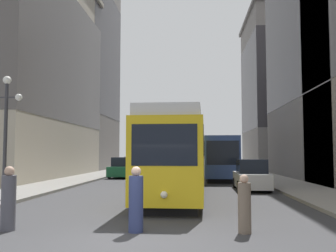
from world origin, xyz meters
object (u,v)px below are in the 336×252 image
pedestrian_crossing_near (136,201)px  pedestrian_on_sidewalk (9,200)px  parked_car_right_far (251,176)px  lamp_post_left_near (6,118)px  pedestrian_crossing_far (244,206)px  parked_car_left_near (123,168)px  streetcar (179,155)px  parked_car_left_mid (134,166)px  transit_bus (219,156)px

pedestrian_crossing_near → pedestrian_on_sidewalk: 3.61m
parked_car_right_far → pedestrian_crossing_near: (-4.99, -12.39, -0.01)m
lamp_post_left_near → pedestrian_crossing_far: bearing=-30.1°
parked_car_left_near → streetcar: bearing=-65.5°
pedestrian_crossing_far → pedestrian_on_sidewalk: size_ratio=0.88×
pedestrian_crossing_far → parked_car_left_mid: bearing=114.5°
pedestrian_on_sidewalk → parked_car_left_near: bearing=-9.3°
pedestrian_crossing_near → lamp_post_left_near: bearing=-86.2°
parked_car_right_far → pedestrian_crossing_near: parked_car_right_far is taller
lamp_post_left_near → parked_car_left_near: bearing=83.9°
transit_bus → lamp_post_left_near: 20.06m
transit_bus → pedestrian_crossing_far: transit_bus is taller
parked_car_right_far → pedestrian_crossing_far: (-2.02, -12.34, -0.11)m
transit_bus → pedestrian_crossing_far: 22.66m
streetcar → pedestrian_crossing_near: 9.40m
pedestrian_on_sidewalk → lamp_post_left_near: (-3.01, 5.63, 2.88)m
parked_car_left_mid → pedestrian_on_sidewalk: size_ratio=2.71×
parked_car_right_far → transit_bus: bearing=-81.9°
transit_bus → pedestrian_on_sidewalk: size_ratio=6.74×
pedestrian_crossing_near → lamp_post_left_near: 9.13m
transit_bus → parked_car_left_near: bearing=176.4°
pedestrian_on_sidewalk → transit_bus: bearing=-30.1°
parked_car_left_mid → pedestrian_on_sidewalk: parked_car_left_mid is taller
streetcar → pedestrian_crossing_far: streetcar is taller
streetcar → pedestrian_crossing_far: (2.14, -9.23, -1.36)m
parked_car_right_far → pedestrian_on_sidewalk: size_ratio=2.50×
pedestrian_crossing_far → pedestrian_on_sidewalk: pedestrian_on_sidewalk is taller
parked_car_left_near → parked_car_left_mid: same height
streetcar → pedestrian_on_sidewalk: streetcar is taller
transit_bus → parked_car_left_near: size_ratio=2.71×
transit_bus → pedestrian_crossing_near: 23.00m
pedestrian_crossing_near → pedestrian_on_sidewalk: same height
parked_car_left_near → parked_car_right_far: 14.64m
transit_bus → lamp_post_left_near: size_ratio=2.23×
parked_car_left_mid → pedestrian_crossing_far: (7.68, -29.47, -0.11)m
streetcar → parked_car_right_far: streetcar is taller
parked_car_left_near → pedestrian_crossing_far: 24.53m
pedestrian_on_sidewalk → lamp_post_left_near: 7.00m
pedestrian_crossing_far → parked_car_right_far: bearing=90.5°
streetcar → parked_car_left_near: (-5.54, 14.07, -1.26)m
streetcar → parked_car_right_far: (4.16, 3.11, -1.26)m
streetcar → pedestrian_on_sidewalk: 10.38m
pedestrian_crossing_far → transit_bus: bearing=97.8°
transit_bus → parked_car_right_far: bearing=-82.2°
parked_car_right_far → pedestrian_crossing_far: 12.50m
transit_bus → pedestrian_on_sidewalk: transit_bus is taller
lamp_post_left_near → parked_car_left_mid: bearing=85.5°
parked_car_right_far → pedestrian_on_sidewalk: 15.10m
pedestrian_crossing_near → parked_car_left_near: bearing=-124.6°
streetcar → lamp_post_left_near: (-7.44, -3.68, 1.62)m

